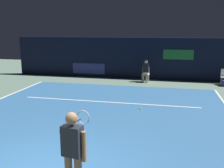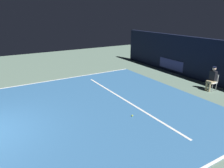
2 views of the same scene
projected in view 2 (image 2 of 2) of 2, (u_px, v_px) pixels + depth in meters
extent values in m
plane|color=slate|center=(91.00, 109.00, 9.24)|extent=(30.28, 30.28, 0.00)
cube|color=#336699|center=(91.00, 109.00, 9.23)|extent=(9.96, 10.47, 0.01)
cube|color=white|center=(58.00, 80.00, 13.24)|extent=(0.10, 10.47, 0.01)
cube|color=white|center=(126.00, 100.00, 10.12)|extent=(7.77, 0.10, 0.01)
cube|color=black|center=(207.00, 61.00, 12.52)|extent=(15.27, 0.30, 2.60)
cube|color=navy|center=(171.00, 64.00, 14.86)|extent=(2.20, 0.04, 0.70)
cube|color=white|center=(212.00, 82.00, 11.33)|extent=(0.44, 0.40, 0.04)
cube|color=white|center=(215.00, 78.00, 11.35)|extent=(0.42, 0.03, 0.42)
cylinder|color=#B2B2B7|center=(206.00, 86.00, 11.48)|extent=(0.03, 0.03, 0.46)
cylinder|color=#B2B2B7|center=(212.00, 88.00, 11.17)|extent=(0.03, 0.03, 0.46)
cylinder|color=#B2B2B7|center=(210.00, 85.00, 11.64)|extent=(0.03, 0.03, 0.46)
cylinder|color=#B2B2B7|center=(216.00, 87.00, 11.33)|extent=(0.03, 0.03, 0.46)
cube|color=tan|center=(211.00, 82.00, 11.28)|extent=(0.32, 0.40, 0.14)
cylinder|color=tan|center=(206.00, 87.00, 11.35)|extent=(0.11, 0.11, 0.46)
cylinder|color=tan|center=(209.00, 88.00, 11.21)|extent=(0.11, 0.11, 0.46)
cube|color=black|center=(213.00, 76.00, 11.23)|extent=(0.34, 0.22, 0.52)
sphere|color=#DBAD89|center=(214.00, 69.00, 11.11)|extent=(0.20, 0.20, 0.20)
cylinder|color=#141933|center=(215.00, 67.00, 11.08)|extent=(0.19, 0.19, 0.04)
sphere|color=#CCE033|center=(132.00, 116.00, 8.56)|extent=(0.07, 0.07, 0.07)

